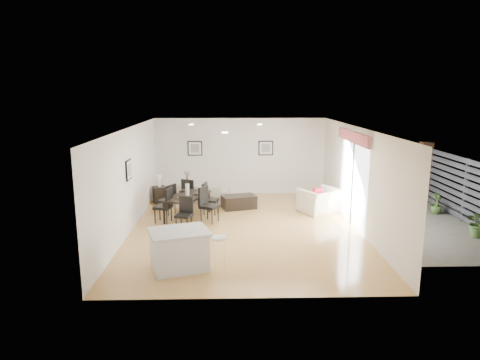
{
  "coord_description": "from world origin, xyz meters",
  "views": [
    {
      "loc": [
        -0.41,
        -11.02,
        3.62
      ],
      "look_at": [
        -0.11,
        0.4,
        1.24
      ],
      "focal_mm": 32.0,
      "sensor_mm": 36.0,
      "label": 1
    }
  ],
  "objects_px": {
    "armchair": "(320,201)",
    "bar_stool": "(219,241)",
    "dining_table": "(188,198)",
    "dining_chair_head": "(185,211)",
    "dining_chair_efar": "(208,197)",
    "dining_chair_enear": "(207,202)",
    "dining_chair_wfar": "(169,198)",
    "dining_chair_wnear": "(166,203)",
    "dining_chair_foot": "(189,192)",
    "coffee_table": "(239,202)",
    "sofa": "(199,193)",
    "side_table": "(160,195)",
    "kitchen_island": "(179,249)"
  },
  "relations": [
    {
      "from": "dining_chair_wfar",
      "to": "dining_chair_efar",
      "type": "relative_size",
      "value": 0.98
    },
    {
      "from": "sofa",
      "to": "side_table",
      "type": "height_order",
      "value": "sofa"
    },
    {
      "from": "dining_chair_efar",
      "to": "side_table",
      "type": "bearing_deg",
      "value": 64.41
    },
    {
      "from": "dining_table",
      "to": "coffee_table",
      "type": "xyz_separation_m",
      "value": [
        1.51,
        1.01,
        -0.41
      ]
    },
    {
      "from": "dining_chair_enear",
      "to": "side_table",
      "type": "distance_m",
      "value": 2.73
    },
    {
      "from": "sofa",
      "to": "dining_chair_head",
      "type": "relative_size",
      "value": 2.34
    },
    {
      "from": "armchair",
      "to": "bar_stool",
      "type": "xyz_separation_m",
      "value": [
        -2.96,
        -4.11,
        0.22
      ]
    },
    {
      "from": "side_table",
      "to": "bar_stool",
      "type": "height_order",
      "value": "bar_stool"
    },
    {
      "from": "dining_chair_efar",
      "to": "dining_chair_head",
      "type": "height_order",
      "value": "dining_chair_efar"
    },
    {
      "from": "dining_chair_head",
      "to": "dining_chair_foot",
      "type": "height_order",
      "value": "dining_chair_foot"
    },
    {
      "from": "armchair",
      "to": "coffee_table",
      "type": "xyz_separation_m",
      "value": [
        -2.44,
        0.54,
        -0.16
      ]
    },
    {
      "from": "dining_table",
      "to": "dining_chair_foot",
      "type": "bearing_deg",
      "value": 112.59
    },
    {
      "from": "dining_table",
      "to": "dining_chair_foot",
      "type": "height_order",
      "value": "dining_chair_foot"
    },
    {
      "from": "side_table",
      "to": "bar_stool",
      "type": "distance_m",
      "value": 5.81
    },
    {
      "from": "dining_chair_efar",
      "to": "dining_table",
      "type": "bearing_deg",
      "value": 140.24
    },
    {
      "from": "dining_chair_enear",
      "to": "dining_chair_efar",
      "type": "relative_size",
      "value": 1.06
    },
    {
      "from": "dining_chair_wnear",
      "to": "dining_chair_foot",
      "type": "relative_size",
      "value": 1.04
    },
    {
      "from": "dining_chair_wfar",
      "to": "dining_chair_efar",
      "type": "xyz_separation_m",
      "value": [
        1.16,
        0.06,
        0.01
      ]
    },
    {
      "from": "dining_chair_wfar",
      "to": "bar_stool",
      "type": "distance_m",
      "value": 4.3
    },
    {
      "from": "sofa",
      "to": "dining_chair_foot",
      "type": "xyz_separation_m",
      "value": [
        -0.22,
        -0.88,
        0.23
      ]
    },
    {
      "from": "dining_chair_enear",
      "to": "kitchen_island",
      "type": "relative_size",
      "value": 0.72
    },
    {
      "from": "armchair",
      "to": "dining_chair_enear",
      "type": "bearing_deg",
      "value": -16.05
    },
    {
      "from": "sofa",
      "to": "dining_chair_wnear",
      "type": "bearing_deg",
      "value": 75.75
    },
    {
      "from": "dining_chair_wnear",
      "to": "bar_stool",
      "type": "xyz_separation_m",
      "value": [
        1.56,
        -3.21,
        0.04
      ]
    },
    {
      "from": "armchair",
      "to": "bar_stool",
      "type": "height_order",
      "value": "armchair"
    },
    {
      "from": "dining_chair_wnear",
      "to": "bar_stool",
      "type": "bearing_deg",
      "value": 39.75
    },
    {
      "from": "side_table",
      "to": "kitchen_island",
      "type": "distance_m",
      "value": 5.57
    },
    {
      "from": "dining_chair_enear",
      "to": "dining_chair_wfar",
      "type": "bearing_deg",
      "value": 85.8
    },
    {
      "from": "side_table",
      "to": "coffee_table",
      "type": "bearing_deg",
      "value": -16.47
    },
    {
      "from": "coffee_table",
      "to": "kitchen_island",
      "type": "xyz_separation_m",
      "value": [
        -1.34,
        -4.65,
        0.21
      ]
    },
    {
      "from": "sofa",
      "to": "side_table",
      "type": "xyz_separation_m",
      "value": [
        -1.27,
        -0.11,
        -0.03
      ]
    },
    {
      "from": "dining_chair_wnear",
      "to": "dining_chair_efar",
      "type": "bearing_deg",
      "value": 140.68
    },
    {
      "from": "dining_chair_wnear",
      "to": "bar_stool",
      "type": "relative_size",
      "value": 1.44
    },
    {
      "from": "dining_chair_enear",
      "to": "dining_chair_head",
      "type": "bearing_deg",
      "value": 167.72
    },
    {
      "from": "dining_chair_efar",
      "to": "dining_chair_foot",
      "type": "height_order",
      "value": "dining_chair_foot"
    },
    {
      "from": "dining_chair_wnear",
      "to": "coffee_table",
      "type": "relative_size",
      "value": 0.96
    },
    {
      "from": "dining_chair_enear",
      "to": "kitchen_island",
      "type": "height_order",
      "value": "dining_chair_enear"
    },
    {
      "from": "sofa",
      "to": "dining_chair_head",
      "type": "bearing_deg",
      "value": 90.58
    },
    {
      "from": "sofa",
      "to": "dining_chair_wnear",
      "type": "xyz_separation_m",
      "value": [
        -0.75,
        -2.32,
        0.25
      ]
    },
    {
      "from": "coffee_table",
      "to": "bar_stool",
      "type": "relative_size",
      "value": 1.5
    },
    {
      "from": "sofa",
      "to": "dining_chair_foot",
      "type": "height_order",
      "value": "dining_chair_foot"
    },
    {
      "from": "sofa",
      "to": "dining_chair_head",
      "type": "xyz_separation_m",
      "value": [
        -0.16,
        -2.91,
        0.19
      ]
    },
    {
      "from": "dining_table",
      "to": "dining_chair_head",
      "type": "distance_m",
      "value": 1.02
    },
    {
      "from": "sofa",
      "to": "coffee_table",
      "type": "distance_m",
      "value": 1.59
    },
    {
      "from": "dining_chair_wnear",
      "to": "dining_chair_head",
      "type": "distance_m",
      "value": 0.84
    },
    {
      "from": "side_table",
      "to": "kitchen_island",
      "type": "height_order",
      "value": "kitchen_island"
    },
    {
      "from": "dining_chair_enear",
      "to": "dining_chair_foot",
      "type": "xyz_separation_m",
      "value": [
        -0.61,
        1.38,
        -0.03
      ]
    },
    {
      "from": "sofa",
      "to": "dining_chair_wnear",
      "type": "distance_m",
      "value": 2.46
    },
    {
      "from": "dining_chair_wnear",
      "to": "coffee_table",
      "type": "distance_m",
      "value": 2.55
    },
    {
      "from": "armchair",
      "to": "dining_chair_foot",
      "type": "bearing_deg",
      "value": -37.8
    }
  ]
}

